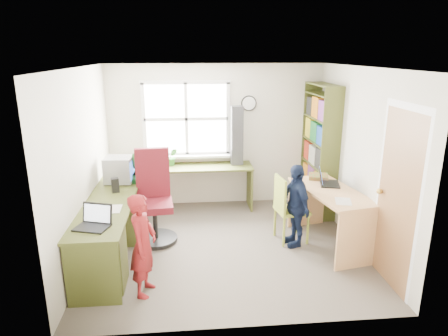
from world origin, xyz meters
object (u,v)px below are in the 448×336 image
at_px(right_desk, 330,205).
at_px(crt_monitor, 119,170).
at_px(l_desk, 124,228).
at_px(bookshelf, 319,152).
at_px(swivel_chair, 154,202).
at_px(wooden_chair, 287,206).
at_px(person_navy, 295,205).
at_px(laptop_right, 326,180).
at_px(potted_plant, 172,157).
at_px(person_green, 143,191).
at_px(cd_tower, 237,136).
at_px(laptop_left, 94,222).
at_px(person_red, 143,245).

xyz_separation_m(right_desk, crt_monitor, (-2.91, 0.73, 0.37)).
height_order(l_desk, bookshelf, bookshelf).
relative_size(right_desk, bookshelf, 0.70).
bearing_deg(swivel_chair, wooden_chair, -12.83).
distance_m(crt_monitor, person_navy, 2.55).
bearing_deg(person_navy, crt_monitor, -117.06).
height_order(laptop_right, potted_plant, potted_plant).
xyz_separation_m(laptop_right, person_green, (-2.60, 0.53, -0.26)).
xyz_separation_m(cd_tower, person_navy, (0.62, -1.51, -0.66)).
height_order(wooden_chair, person_navy, person_navy).
xyz_separation_m(right_desk, laptop_left, (-2.94, -0.79, 0.23)).
bearing_deg(right_desk, potted_plant, 133.15).
relative_size(crt_monitor, laptop_right, 1.00).
distance_m(bookshelf, laptop_left, 3.78).
bearing_deg(l_desk, person_navy, 6.65).
distance_m(bookshelf, potted_plant, 2.42).
relative_size(person_green, person_navy, 1.03).
relative_size(l_desk, right_desk, 2.01).
relative_size(l_desk, laptop_right, 7.11).
relative_size(crt_monitor, person_navy, 0.36).
height_order(laptop_left, laptop_right, laptop_right).
distance_m(right_desk, wooden_chair, 0.58).
bearing_deg(swivel_chair, l_desk, -123.88).
relative_size(right_desk, crt_monitor, 3.55).
xyz_separation_m(crt_monitor, person_navy, (2.43, -0.69, -0.37)).
bearing_deg(l_desk, laptop_right, 9.85).
xyz_separation_m(laptop_left, person_navy, (2.47, 0.84, -0.23)).
height_order(right_desk, crt_monitor, crt_monitor).
bearing_deg(laptop_left, crt_monitor, 106.16).
bearing_deg(person_green, laptop_left, 173.72).
xyz_separation_m(l_desk, swivel_chair, (0.33, 0.62, 0.10)).
bearing_deg(crt_monitor, cd_tower, 29.18).
bearing_deg(laptop_right, person_navy, 128.29).
height_order(potted_plant, person_green, person_green).
relative_size(crt_monitor, person_green, 0.35).
relative_size(person_red, person_green, 0.98).
bearing_deg(right_desk, laptop_left, -176.01).
xyz_separation_m(right_desk, wooden_chair, (-0.56, 0.17, -0.06)).
height_order(right_desk, wooden_chair, wooden_chair).
relative_size(l_desk, person_navy, 2.56).
height_order(swivel_chair, cd_tower, cd_tower).
distance_m(l_desk, laptop_right, 2.80).
bearing_deg(person_red, crt_monitor, 28.25).
xyz_separation_m(wooden_chair, crt_monitor, (-2.35, 0.57, 0.43)).
bearing_deg(cd_tower, potted_plant, 176.35).
relative_size(l_desk, potted_plant, 9.99).
bearing_deg(swivel_chair, person_navy, -16.02).
distance_m(crt_monitor, person_green, 0.47).
bearing_deg(person_navy, right_desk, 73.20).
bearing_deg(potted_plant, person_red, -95.59).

